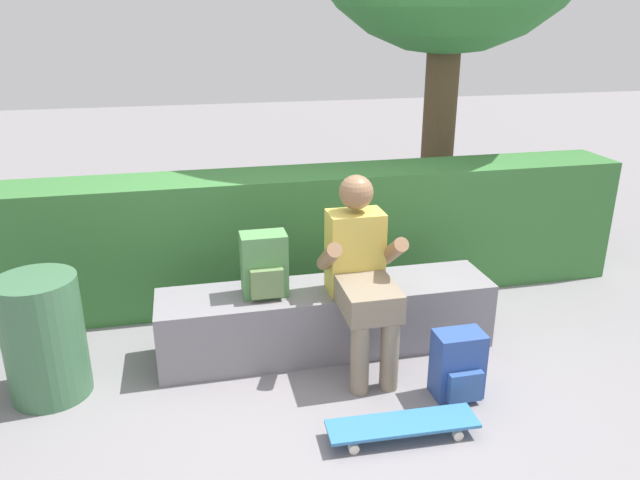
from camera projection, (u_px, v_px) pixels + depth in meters
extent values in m
plane|color=gray|center=(336.00, 367.00, 3.84)|extent=(24.00, 24.00, 0.00)
cube|color=gray|center=(327.00, 318.00, 3.99)|extent=(2.16, 0.47, 0.44)
cube|color=gold|center=(355.00, 252.00, 3.79)|extent=(0.34, 0.22, 0.52)
sphere|color=#8C6647|center=(356.00, 192.00, 3.66)|extent=(0.21, 0.21, 0.21)
cube|color=gray|center=(369.00, 299.00, 3.57)|extent=(0.32, 0.40, 0.17)
cylinder|color=gray|center=(360.00, 359.00, 3.52)|extent=(0.11, 0.11, 0.44)
cylinder|color=gray|center=(389.00, 355.00, 3.56)|extent=(0.11, 0.11, 0.44)
cylinder|color=#8C6647|center=(329.00, 257.00, 3.61)|extent=(0.09, 0.33, 0.27)
cylinder|color=#8C6647|center=(393.00, 251.00, 3.69)|extent=(0.09, 0.33, 0.27)
cube|color=teal|center=(402.00, 424.00, 3.19)|extent=(0.81, 0.23, 0.02)
cylinder|color=silver|center=(447.00, 417.00, 3.33)|extent=(0.06, 0.03, 0.05)
cylinder|color=silver|center=(458.00, 435.00, 3.19)|extent=(0.06, 0.03, 0.05)
cylinder|color=silver|center=(347.00, 430.00, 3.23)|extent=(0.06, 0.03, 0.05)
cylinder|color=silver|center=(354.00, 448.00, 3.09)|extent=(0.06, 0.03, 0.05)
cube|color=#51894C|center=(264.00, 264.00, 3.76)|extent=(0.28, 0.18, 0.40)
cube|color=#64824D|center=(267.00, 284.00, 3.69)|extent=(0.20, 0.05, 0.18)
cube|color=#2D4C99|center=(458.00, 364.00, 3.51)|extent=(0.28, 0.18, 0.40)
cube|color=#305598|center=(465.00, 387.00, 3.43)|extent=(0.20, 0.05, 0.18)
cube|color=#377136|center=(266.00, 237.00, 4.63)|extent=(5.62, 0.52, 0.98)
cylinder|color=brown|center=(440.00, 103.00, 5.61)|extent=(0.30, 0.30, 2.62)
cylinder|color=#3D6B47|center=(44.00, 338.00, 3.46)|extent=(0.45, 0.45, 0.73)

